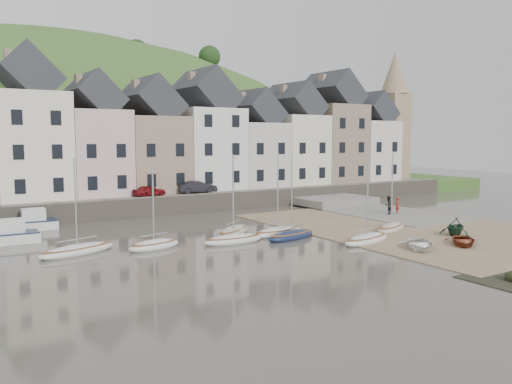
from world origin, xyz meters
TOP-DOWN VIEW (x-y plane):
  - ground at (0.00, 0.00)m, footprint 160.00×160.00m
  - quay_land at (0.00, 32.00)m, footprint 90.00×30.00m
  - quay_street at (0.00, 20.50)m, footprint 70.00×7.00m
  - seawall at (0.00, 17.00)m, footprint 70.00×1.20m
  - beach at (11.00, 0.00)m, footprint 18.00×26.00m
  - slipway at (15.00, 8.00)m, footprint 8.00×18.00m
  - hillside at (-5.00, 60.00)m, footprint 134.40×84.00m
  - townhouse_terrace at (1.76, 24.00)m, footprint 61.05×8.00m
  - church_spire at (34.55, 24.00)m, footprint 4.00×4.00m
  - sailboat_0 at (-14.48, 4.31)m, footprint 5.47×3.11m
  - sailboat_1 at (-9.77, 3.20)m, footprint 4.06×2.32m
  - sailboat_2 at (-2.76, 4.85)m, footprint 4.87×4.44m
  - sailboat_3 at (-4.36, 2.04)m, footprint 4.61×1.53m
  - sailboat_4 at (-0.05, 2.84)m, footprint 4.92×2.31m
  - sailboat_5 at (0.02, 1.16)m, footprint 4.92×2.61m
  - sailboat_6 at (3.65, -2.83)m, footprint 5.07×2.57m
  - sailboat_7 at (8.64, -0.39)m, footprint 4.62×3.24m
  - motorboat_0 at (-18.28, 10.27)m, footprint 5.54×1.93m
  - motorboat_2 at (-15.85, 15.21)m, footprint 5.11×1.99m
  - rowboat_white at (4.85, -6.46)m, footprint 3.96×4.12m
  - rowboat_green at (11.05, -4.54)m, footprint 3.15×2.93m
  - rowboat_red at (8.38, -7.18)m, footprint 3.77×3.73m
  - person_red at (15.61, 5.47)m, footprint 0.67×0.58m
  - person_dark at (14.51, 5.56)m, footprint 0.93×0.78m
  - car_left at (-3.91, 19.50)m, footprint 3.38×1.74m
  - car_right at (1.32, 19.50)m, footprint 4.15×1.94m

SIDE VIEW (x-z plane):
  - hillside at x=-5.00m, z-range -59.99..24.01m
  - ground at x=0.00m, z-range 0.00..0.00m
  - beach at x=11.00m, z-range 0.00..0.06m
  - slipway at x=15.00m, z-range 0.00..0.12m
  - sailboat_0 at x=-14.48m, z-range -2.90..3.42m
  - sailboat_2 at x=-2.76m, z-range -2.90..3.42m
  - sailboat_6 at x=3.65m, z-range -2.90..3.42m
  - sailboat_4 at x=-0.05m, z-range -2.90..3.42m
  - sailboat_5 at x=0.02m, z-range -2.90..3.42m
  - sailboat_3 at x=-4.36m, z-range -2.90..3.42m
  - sailboat_7 at x=8.64m, z-range -2.90..3.42m
  - sailboat_1 at x=-9.77m, z-range -2.89..3.43m
  - rowboat_red at x=8.38m, z-range 0.06..0.70m
  - rowboat_white at x=4.85m, z-range 0.06..0.76m
  - motorboat_0 at x=-18.28m, z-range -0.27..1.43m
  - motorboat_2 at x=-15.85m, z-range -0.27..1.43m
  - rowboat_green at x=11.05m, z-range 0.06..1.41m
  - quay_land at x=0.00m, z-range 0.00..1.50m
  - person_red at x=15.61m, z-range 0.12..1.67m
  - seawall at x=0.00m, z-range 0.00..1.80m
  - person_dark at x=14.51m, z-range 0.12..1.84m
  - quay_street at x=0.00m, z-range 1.50..1.60m
  - car_left at x=-3.91m, z-range 1.60..2.70m
  - car_right at x=1.32m, z-range 1.60..2.91m
  - townhouse_terrace at x=1.76m, z-range 0.36..14.29m
  - church_spire at x=34.55m, z-range 2.06..20.06m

